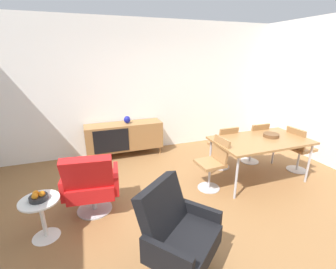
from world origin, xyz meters
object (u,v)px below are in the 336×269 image
object	(u,v)px
side_table_round	(42,214)
dining_chair_back_left	(224,145)
dining_table	(261,142)
vase_cobalt	(127,120)
dining_chair_far_end	(298,148)
sideboard	(124,136)
fruit_bowl	(38,197)
wooden_bowl_on_table	(271,135)
dining_chair_near_window	(213,162)
dining_chair_back_right	(254,141)
armchair_black_shell	(178,232)
lounge_chair_red	(91,183)

from	to	relation	value
side_table_round	dining_chair_back_left	bearing A→B (deg)	16.00
dining_table	vase_cobalt	bearing A→B (deg)	136.80
vase_cobalt	dining_chair_far_end	world-z (taller)	vase_cobalt
dining_chair_back_left	sideboard	bearing A→B (deg)	143.00
fruit_bowl	vase_cobalt	bearing A→B (deg)	56.21
vase_cobalt	side_table_round	xyz separation A→B (m)	(-1.41, -2.11, -0.48)
side_table_round	fruit_bowl	distance (m)	0.24
wooden_bowl_on_table	dining_chair_near_window	size ratio (longest dim) A/B	0.30
dining_chair_back_right	armchair_black_shell	bearing A→B (deg)	-142.47
dining_table	fruit_bowl	distance (m)	3.35
lounge_chair_red	side_table_round	world-z (taller)	lounge_chair_red
armchair_black_shell	side_table_round	world-z (taller)	armchair_black_shell
dining_table	armchair_black_shell	bearing A→B (deg)	-148.05
vase_cobalt	side_table_round	size ratio (longest dim) A/B	0.30
fruit_bowl	wooden_bowl_on_table	bearing A→B (deg)	5.43
dining_table	armchair_black_shell	size ratio (longest dim) A/B	1.69
vase_cobalt	fruit_bowl	xyz separation A→B (m)	(-1.41, -2.11, -0.24)
dining_chair_back_right	dining_chair_far_end	size ratio (longest dim) A/B	1.00
sideboard	fruit_bowl	xyz separation A→B (m)	(-1.33, -2.11, 0.12)
dining_chair_back_left	dining_chair_back_right	bearing A→B (deg)	0.00
dining_chair_far_end	sideboard	bearing A→B (deg)	147.98
vase_cobalt	wooden_bowl_on_table	distance (m)	2.80
sideboard	vase_cobalt	size ratio (longest dim) A/B	10.40
dining_chair_back_right	dining_chair_far_end	xyz separation A→B (m)	(0.54, -0.56, 0.00)
wooden_bowl_on_table	fruit_bowl	xyz separation A→B (m)	(-3.59, -0.34, -0.21)
dining_table	wooden_bowl_on_table	bearing A→B (deg)	9.84
wooden_bowl_on_table	dining_chair_back_left	distance (m)	0.84
vase_cobalt	wooden_bowl_on_table	xyz separation A→B (m)	(2.18, -1.77, -0.03)
vase_cobalt	side_table_round	distance (m)	2.58
side_table_round	dining_chair_back_right	bearing A→B (deg)	13.09
wooden_bowl_on_table	dining_chair_near_window	distance (m)	1.18
vase_cobalt	lounge_chair_red	world-z (taller)	lounge_chair_red
dining_table	dining_chair_far_end	world-z (taller)	dining_chair_far_end
dining_chair_far_end	lounge_chair_red	distance (m)	3.65
dining_chair_far_end	dining_chair_near_window	xyz separation A→B (m)	(-1.78, 0.01, 0.00)
sideboard	wooden_bowl_on_table	distance (m)	2.88
dining_chair_far_end	lounge_chair_red	world-z (taller)	lounge_chair_red
dining_chair_back_right	side_table_round	size ratio (longest dim) A/B	1.65
dining_chair_back_right	dining_chair_back_left	bearing A→B (deg)	-180.00
dining_chair_far_end	armchair_black_shell	distance (m)	3.16
lounge_chair_red	fruit_bowl	bearing A→B (deg)	-154.18
dining_chair_back_left	side_table_round	size ratio (longest dim) A/B	1.65
sideboard	dining_chair_far_end	size ratio (longest dim) A/B	1.87
sideboard	fruit_bowl	distance (m)	2.49
side_table_round	lounge_chair_red	bearing A→B (deg)	25.86
sideboard	dining_chair_back_left	world-z (taller)	dining_chair_back_left
dining_table	dining_chair_far_end	bearing A→B (deg)	-0.19
dining_chair_far_end	armchair_black_shell	world-z (taller)	armchair_black_shell
dining_chair_back_left	lounge_chair_red	world-z (taller)	lounge_chair_red
vase_cobalt	armchair_black_shell	size ratio (longest dim) A/B	0.16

